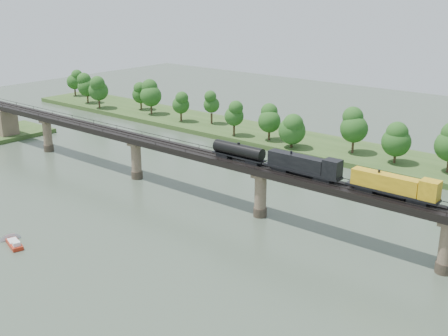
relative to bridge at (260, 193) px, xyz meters
The scene contains 7 objects.
ground 30.49m from the bridge, 90.00° to the right, with size 400.00×400.00×0.00m, color #364537.
far_bank 55.20m from the bridge, 90.00° to the left, with size 300.00×24.00×1.60m, color #2E4A1D.
bridge is the anchor object (origin of this frame).
bridge_superstructure 6.33m from the bridge, 90.00° to the left, with size 220.00×4.90×0.75m.
far_treeline 51.30m from the bridge, 99.23° to the left, with size 289.06×17.54×13.60m.
freight_train 24.49m from the bridge, ahead, with size 69.79×2.72×4.80m.
motorboat 51.13m from the bridge, 123.06° to the right, with size 5.91×3.48×1.56m.
Camera 1 is at (66.67, -62.83, 48.14)m, focal length 45.00 mm.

